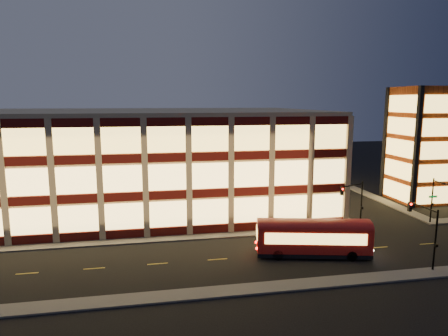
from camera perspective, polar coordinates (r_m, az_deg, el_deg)
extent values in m
plane|color=black|center=(46.58, -7.15, -10.40)|extent=(200.00, 200.00, 0.00)
cube|color=#514F4C|center=(47.43, -10.91, -10.03)|extent=(54.00, 2.00, 0.15)
cube|color=#514F4C|center=(67.71, 11.74, -4.09)|extent=(2.00, 30.00, 0.15)
cube|color=#514F4C|center=(72.56, 19.82, -3.55)|extent=(2.00, 30.00, 0.15)
cube|color=#514F4C|center=(34.63, -5.73, -17.59)|extent=(100.00, 2.00, 0.15)
cube|color=tan|center=(61.37, -11.09, 1.11)|extent=(50.00, 30.00, 14.00)
cube|color=tan|center=(60.74, -11.32, 7.89)|extent=(50.40, 30.40, 0.50)
cube|color=#470C0A|center=(48.08, -10.93, -9.03)|extent=(50.10, 0.25, 1.00)
cube|color=#EFC164|center=(47.48, -11.01, -6.62)|extent=(49.00, 0.20, 3.00)
cube|color=#470C0A|center=(67.25, 11.06, -3.66)|extent=(0.25, 30.10, 1.00)
cube|color=#EFC164|center=(66.80, 11.11, -1.90)|extent=(0.20, 29.00, 3.00)
cube|color=#470C0A|center=(46.87, -11.10, -3.93)|extent=(50.10, 0.25, 1.00)
cube|color=#EFC164|center=(46.45, -11.18, -1.40)|extent=(49.00, 0.20, 3.00)
cube|color=#470C0A|center=(66.39, 11.19, 0.04)|extent=(0.25, 30.10, 1.00)
cube|color=#EFC164|center=(66.07, 11.23, 1.84)|extent=(0.20, 29.00, 3.00)
cube|color=#470C0A|center=(46.05, -11.27, 1.40)|extent=(50.10, 0.25, 1.00)
cube|color=#EFC164|center=(45.83, -11.36, 4.00)|extent=(49.00, 0.20, 3.00)
cube|color=#470C0A|center=(65.82, 11.31, 3.82)|extent=(0.25, 30.10, 1.00)
cube|color=#EFC164|center=(65.64, 11.35, 5.64)|extent=(0.20, 29.00, 3.00)
cube|color=#8C3814|center=(70.38, 26.51, 2.99)|extent=(8.00, 8.00, 18.00)
cube|color=black|center=(64.81, 25.81, 2.56)|extent=(0.60, 0.60, 18.00)
cube|color=black|center=(71.36, 22.02, 3.38)|extent=(0.60, 0.60, 18.00)
cube|color=black|center=(75.97, 27.12, 3.36)|extent=(0.60, 0.60, 18.00)
cube|color=#FFCA59|center=(68.31, 28.11, -3.44)|extent=(6.60, 0.16, 2.60)
cube|color=#FFCA59|center=(69.10, 23.36, -2.94)|extent=(0.16, 6.60, 2.60)
cube|color=#FFCA59|center=(67.69, 28.34, -0.63)|extent=(6.60, 0.16, 2.60)
cube|color=#FFCA59|center=(68.49, 23.55, -0.17)|extent=(0.16, 6.60, 2.60)
cube|color=#FFCA59|center=(67.24, 28.57, 2.23)|extent=(6.60, 0.16, 2.60)
cube|color=#FFCA59|center=(68.04, 23.74, 2.66)|extent=(0.16, 6.60, 2.60)
cube|color=#FFCA59|center=(66.96, 28.80, 5.11)|extent=(6.60, 0.16, 2.60)
cube|color=#FFCA59|center=(67.76, 23.94, 5.51)|extent=(0.16, 6.60, 2.60)
cube|color=#FFCA59|center=(66.85, 29.04, 8.01)|extent=(6.60, 0.16, 2.60)
cube|color=#FFCA59|center=(67.65, 24.14, 8.38)|extent=(0.16, 6.60, 2.60)
cylinder|color=black|center=(53.11, 19.01, -4.96)|extent=(0.18, 0.18, 6.00)
cylinder|color=black|center=(51.04, 17.88, -2.36)|extent=(3.56, 1.63, 0.14)
cube|color=black|center=(49.68, 16.49, -3.20)|extent=(0.32, 0.32, 0.95)
sphere|color=#FF0C05|center=(49.46, 16.60, -2.91)|extent=(0.20, 0.20, 0.20)
cube|color=black|center=(53.04, 19.10, -5.43)|extent=(0.25, 0.18, 0.28)
cylinder|color=black|center=(58.65, 27.56, -4.18)|extent=(0.18, 0.18, 6.00)
cylinder|color=black|center=(56.60, 29.01, -1.97)|extent=(0.14, 4.00, 0.14)
cube|color=black|center=(58.59, 27.65, -4.61)|extent=(0.25, 0.18, 0.28)
cube|color=#0C7226|center=(58.41, 27.70, -3.64)|extent=(1.20, 0.06, 0.28)
cylinder|color=black|center=(42.59, 27.95, -9.15)|extent=(0.18, 0.18, 6.00)
cylinder|color=black|center=(43.36, 26.59, -5.00)|extent=(0.14, 4.00, 0.14)
cube|color=black|center=(45.03, 25.01, -5.03)|extent=(0.32, 0.32, 0.95)
sphere|color=#FF0C05|center=(44.82, 25.17, -4.71)|extent=(0.20, 0.20, 0.20)
cube|color=black|center=(42.56, 28.07, -9.74)|extent=(0.25, 0.18, 0.28)
cube|color=#A00C08|center=(42.70, 12.60, -9.66)|extent=(11.85, 5.38, 2.64)
cube|color=black|center=(43.23, 12.52, -11.60)|extent=(11.85, 5.38, 0.40)
cylinder|color=black|center=(41.53, 7.72, -12.19)|extent=(1.09, 0.57, 1.03)
cylinder|color=black|center=(43.88, 7.41, -10.97)|extent=(1.09, 0.57, 1.03)
cylinder|color=black|center=(42.85, 17.78, -11.87)|extent=(1.09, 0.57, 1.03)
cylinder|color=black|center=(45.13, 16.92, -10.72)|extent=(1.09, 0.57, 1.03)
cube|color=#FFCA59|center=(41.23, 12.98, -9.88)|extent=(9.87, 2.33, 1.15)
cube|color=#FFCA59|center=(43.96, 12.27, -8.61)|extent=(9.87, 2.33, 1.15)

